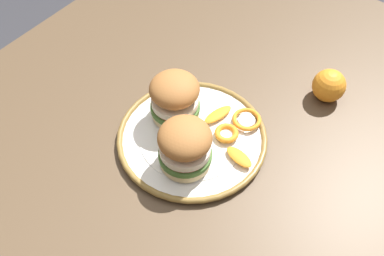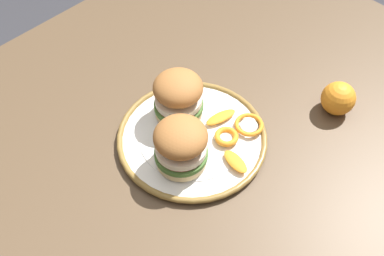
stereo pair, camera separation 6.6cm
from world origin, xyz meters
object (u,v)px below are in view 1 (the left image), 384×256
(dining_table, at_px, (195,168))
(dinner_plate, at_px, (192,138))
(whole_orange, at_px, (329,86))
(sandwich_half_right, at_px, (175,97))
(sandwich_half_left, at_px, (185,145))

(dining_table, distance_m, dinner_plate, 0.09)
(dining_table, relative_size, whole_orange, 19.01)
(dinner_plate, bearing_deg, sandwich_half_right, 69.26)
(dining_table, relative_size, sandwich_half_left, 9.64)
(sandwich_half_left, bearing_deg, whole_orange, -21.91)
(dinner_plate, bearing_deg, whole_orange, -30.61)
(sandwich_half_right, bearing_deg, whole_orange, -41.62)
(sandwich_half_right, bearing_deg, dining_table, -111.32)
(dining_table, relative_size, sandwich_half_right, 10.13)
(dining_table, distance_m, whole_orange, 0.33)
(sandwich_half_left, xyz_separation_m, whole_orange, (0.32, -0.13, -0.03))
(dinner_plate, xyz_separation_m, whole_orange, (0.27, -0.16, 0.03))
(dinner_plate, bearing_deg, sandwich_half_left, -154.16)
(dining_table, xyz_separation_m, whole_orange, (0.27, -0.15, 0.12))
(dining_table, bearing_deg, sandwich_half_right, 68.68)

